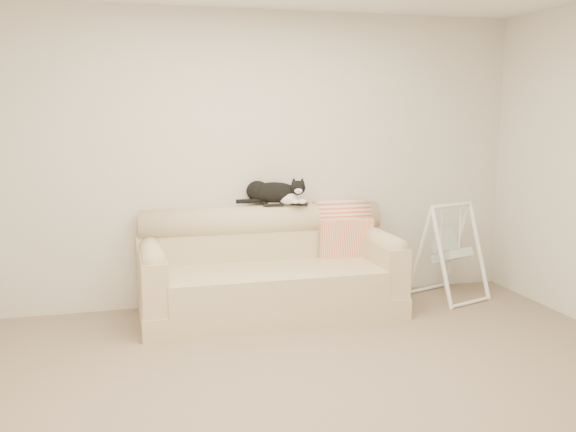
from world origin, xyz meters
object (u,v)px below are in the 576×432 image
at_px(sofa, 269,272).
at_px(remote_a, 273,204).
at_px(baby_swing, 449,251).
at_px(remote_b, 299,204).
at_px(tuxedo_cat, 274,192).

bearing_deg(sofa, remote_a, 66.30).
bearing_deg(baby_swing, remote_b, 170.15).
height_order(sofa, remote_a, remote_a).
distance_m(remote_b, baby_swing, 1.48).
xyz_separation_m(remote_a, baby_swing, (1.62, -0.23, -0.46)).
relative_size(remote_a, tuxedo_cat, 0.30).
bearing_deg(tuxedo_cat, remote_a, -111.26).
bearing_deg(tuxedo_cat, remote_b, -7.75).
bearing_deg(sofa, tuxedo_cat, 66.68).
relative_size(remote_a, baby_swing, 0.20).
height_order(remote_b, baby_swing, remote_b).
distance_m(remote_a, remote_b, 0.24).
bearing_deg(baby_swing, tuxedo_cat, 170.44).
bearing_deg(remote_b, remote_a, -177.15).
xyz_separation_m(tuxedo_cat, baby_swing, (1.61, -0.27, -0.57)).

